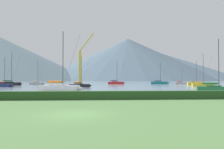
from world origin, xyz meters
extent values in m
plane|color=#517A42|center=(0.00, 0.00, 0.00)|extent=(1000.00, 1000.00, 0.00)
cube|color=#8499A8|center=(0.00, 137.00, 0.00)|extent=(320.00, 246.00, 0.00)
cube|color=#284C23|center=(0.00, 11.00, 0.51)|extent=(80.00, 1.20, 1.01)
cube|color=gold|center=(42.78, 73.90, 0.51)|extent=(6.67, 3.32, 1.00)
cone|color=gold|center=(46.36, 73.23, 0.51)|extent=(1.23, 1.04, 0.85)
cube|color=gold|center=(42.42, 73.97, 0.87)|extent=(2.61, 1.94, 0.64)
cylinder|color=#333338|center=(43.32, 73.80, 5.32)|extent=(0.13, 0.13, 9.54)
cylinder|color=#333338|center=(41.91, 74.06, 1.55)|extent=(2.84, 0.63, 0.11)
cylinder|color=gray|center=(41.91, 74.06, 1.55)|extent=(2.47, 0.84, 0.40)
cylinder|color=#333338|center=(44.80, 73.52, 5.08)|extent=(2.99, 0.58, 9.07)
cube|color=black|center=(-32.36, 70.62, 0.61)|extent=(7.83, 3.19, 1.20)
cone|color=black|center=(-28.00, 70.29, 0.61)|extent=(1.38, 1.12, 1.02)
cube|color=black|center=(-32.80, 70.65, 1.04)|extent=(2.97, 2.04, 0.77)
cylinder|color=#333338|center=(-31.71, 70.57, 6.88)|extent=(0.15, 0.15, 12.44)
cylinder|color=#333338|center=(-33.42, 70.70, 1.86)|extent=(3.44, 0.39, 0.13)
cylinder|color=#2D7542|center=(-33.42, 70.70, 1.86)|extent=(2.95, 0.70, 0.48)
cylinder|color=#333338|center=(-29.91, 70.44, 6.57)|extent=(3.63, 0.31, 11.83)
cube|color=#9E9EA3|center=(-25.66, 83.16, 0.49)|extent=(6.48, 3.54, 0.97)
cone|color=#9E9EA3|center=(-22.25, 82.31, 0.49)|extent=(1.22, 1.05, 0.82)
cube|color=gray|center=(-26.00, 83.25, 0.84)|extent=(2.57, 1.99, 0.62)
cylinder|color=#333338|center=(-25.15, 83.04, 5.76)|extent=(0.12, 0.12, 10.46)
cylinder|color=#333338|center=(-26.49, 83.37, 1.50)|extent=(2.71, 0.77, 0.11)
cylinder|color=tan|center=(-26.49, 83.37, 1.50)|extent=(2.38, 0.95, 0.39)
cylinder|color=#333338|center=(-23.74, 82.69, 5.50)|extent=(2.84, 0.73, 9.94)
cube|color=white|center=(-6.17, 29.75, 0.61)|extent=(8.12, 4.23, 1.22)
cone|color=white|center=(-1.85, 28.82, 0.61)|extent=(1.51, 1.29, 1.03)
cube|color=silver|center=(-6.61, 29.84, 1.05)|extent=(3.20, 2.42, 0.77)
cylinder|color=#333338|center=(-5.53, 29.61, 6.48)|extent=(0.15, 0.15, 11.62)
cylinder|color=#333338|center=(-7.23, 29.98, 1.88)|extent=(3.43, 0.86, 0.13)
cylinder|color=orange|center=(-7.23, 29.98, 1.88)|extent=(3.00, 1.10, 0.49)
cylinder|color=#333338|center=(-3.74, 29.22, 6.19)|extent=(3.60, 0.81, 11.05)
cube|color=navy|center=(-27.91, 54.29, 0.48)|extent=(6.37, 4.06, 0.95)
cone|color=navy|center=(-24.68, 53.08, 0.48)|extent=(1.25, 1.12, 0.81)
cube|color=#1B2449|center=(-28.23, 54.41, 0.82)|extent=(2.61, 2.14, 0.60)
cylinder|color=#333338|center=(-27.43, 54.11, 4.89)|extent=(0.12, 0.12, 8.75)
cylinder|color=#333338|center=(-28.70, 54.59, 1.47)|extent=(2.58, 1.05, 0.10)
cylinder|color=red|center=(-28.70, 54.59, 1.47)|extent=(2.29, 1.17, 0.38)
cylinder|color=#333338|center=(-26.10, 53.61, 4.68)|extent=(2.69, 1.03, 8.32)
cube|color=red|center=(10.34, 89.91, 0.58)|extent=(7.65, 4.01, 1.14)
cone|color=red|center=(14.41, 89.01, 0.58)|extent=(1.43, 1.22, 0.97)
cube|color=#A52020|center=(9.94, 90.00, 0.99)|extent=(3.02, 2.29, 0.73)
cylinder|color=#333338|center=(10.95, 89.77, 6.04)|extent=(0.15, 0.15, 10.83)
cylinder|color=#333338|center=(9.35, 90.13, 1.77)|extent=(3.23, 0.83, 0.12)
cylinder|color=#2847A3|center=(9.35, 90.13, 1.77)|extent=(2.82, 1.05, 0.46)
cylinder|color=#333338|center=(12.63, 89.40, 5.77)|extent=(3.39, 0.78, 10.30)
cube|color=#19707A|center=(31.56, 89.03, 0.63)|extent=(8.30, 4.17, 1.25)
cone|color=#19707A|center=(36.01, 88.18, 0.63)|extent=(1.54, 1.30, 1.06)
cube|color=#16646E|center=(31.11, 89.12, 1.08)|extent=(3.25, 2.43, 0.79)
cylinder|color=#333338|center=(32.22, 88.90, 5.73)|extent=(0.16, 0.16, 10.09)
cylinder|color=#333338|center=(30.47, 89.24, 1.93)|extent=(3.53, 0.81, 0.14)
cylinder|color=gray|center=(30.47, 89.24, 1.93)|extent=(3.07, 1.06, 0.50)
cylinder|color=#333338|center=(34.06, 88.55, 5.48)|extent=(3.71, 0.74, 9.60)
cube|color=#236B38|center=(24.01, 24.50, 0.53)|extent=(7.10, 4.47, 1.06)
cube|color=#206032|center=(23.65, 24.63, 0.92)|extent=(2.90, 2.37, 0.67)
cylinder|color=#333338|center=(24.55, 24.30, 5.35)|extent=(0.13, 0.13, 9.55)
cylinder|color=#333338|center=(23.13, 24.82, 1.63)|extent=(2.88, 1.15, 0.12)
cylinder|color=#2D7542|center=(23.13, 24.82, 1.63)|extent=(2.56, 1.28, 0.42)
cube|color=gold|center=(37.07, 56.47, 0.50)|extent=(6.59, 3.62, 0.98)
cone|color=gold|center=(40.53, 55.59, 0.50)|extent=(1.25, 1.07, 0.84)
cube|color=gold|center=(36.72, 56.56, 0.85)|extent=(2.62, 2.03, 0.63)
cylinder|color=#333338|center=(37.59, 56.34, 5.87)|extent=(0.13, 0.13, 10.66)
cylinder|color=#333338|center=(36.22, 56.69, 1.52)|extent=(2.75, 0.80, 0.11)
cylinder|color=tan|center=(36.22, 56.69, 1.52)|extent=(2.42, 0.97, 0.39)
cylinder|color=#333338|center=(39.02, 55.97, 5.60)|extent=(2.89, 0.76, 10.13)
cube|color=black|center=(-3.89, 51.25, 0.47)|extent=(6.31, 3.51, 0.94)
cone|color=black|center=(-0.59, 50.38, 0.47)|extent=(1.19, 1.03, 0.80)
cube|color=black|center=(-4.22, 51.34, 0.82)|extent=(2.51, 1.95, 0.60)
cylinder|color=#333338|center=(-3.40, 51.12, 4.99)|extent=(0.12, 0.12, 8.94)
cylinder|color=#333338|center=(-4.70, 51.46, 1.46)|extent=(2.63, 0.79, 0.10)
cylinder|color=orange|center=(-4.70, 51.46, 1.46)|extent=(2.31, 0.95, 0.38)
cylinder|color=#333338|center=(-2.03, 50.76, 4.76)|extent=(2.76, 0.75, 8.50)
cube|color=#9E9EA3|center=(42.13, 87.75, 0.45)|extent=(5.93, 3.45, 0.88)
cone|color=#9E9EA3|center=(45.21, 86.84, 0.45)|extent=(1.14, 0.99, 0.75)
cube|color=gray|center=(41.82, 87.84, 0.77)|extent=(2.38, 1.89, 0.56)
cylinder|color=#333338|center=(42.59, 87.61, 4.20)|extent=(0.11, 0.11, 7.43)
cylinder|color=#333338|center=(41.38, 87.97, 1.37)|extent=(2.45, 0.81, 0.10)
cylinder|color=red|center=(41.38, 87.97, 1.37)|extent=(2.16, 0.95, 0.35)
cylinder|color=#333338|center=(43.86, 87.24, 4.02)|extent=(2.57, 0.78, 7.07)
cube|color=#333338|center=(-5.18, 67.55, 0.40)|extent=(2.00, 2.00, 0.80)
cube|color=gold|center=(-5.18, 67.55, 7.01)|extent=(0.80, 0.80, 12.42)
cube|color=gold|center=(-2.59, 67.55, 16.64)|extent=(5.47, 0.36, 7.06)
cone|color=#4C6070|center=(52.30, 351.40, 35.87)|extent=(292.00, 292.00, 71.74)
cone|color=#4C6070|center=(98.99, 415.73, 31.87)|extent=(352.50, 352.50, 63.73)
cone|color=#4C6070|center=(22.21, 393.28, 18.56)|extent=(207.05, 207.05, 37.11)
camera|label=1|loc=(1.67, -15.24, 2.48)|focal=34.67mm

